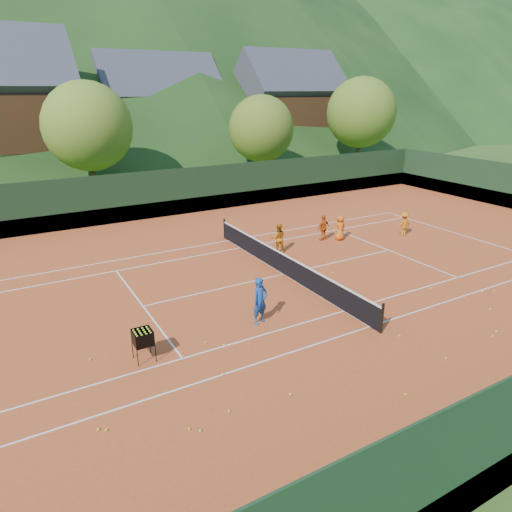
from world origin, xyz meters
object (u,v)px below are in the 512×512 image
ball_hopper (143,338)px  student_b (323,228)px  chalet_right (288,112)px  coach (260,301)px  tennis_net (284,264)px  chalet_mid (159,116)px  student_c (340,228)px  student_d (404,224)px  student_a (278,238)px

ball_hopper → student_b: bearing=29.0°
student_b → chalet_right: chalet_right is taller
coach → tennis_net: bearing=32.6°
student_b → chalet_mid: 31.32m
student_b → chalet_right: size_ratio=0.12×
student_c → chalet_right: bearing=-119.3°
chalet_right → chalet_mid: bearing=164.1°
coach → ball_hopper: coach is taller
student_b → student_d: bearing=151.8°
student_a → chalet_right: chalet_right is taller
student_b → chalet_mid: chalet_mid is taller
ball_hopper → student_c: bearing=25.9°
student_b → student_d: 4.67m
student_b → chalet_right: (15.50, 26.99, 4.54)m
ball_hopper → student_d: bearing=17.1°
ball_hopper → chalet_right: bearing=50.8°
chalet_mid → student_b: bearing=-92.8°
student_a → student_c: 3.95m
student_d → tennis_net: (-8.89, -1.42, -0.18)m
tennis_net → ball_hopper: 8.24m
student_a → tennis_net: size_ratio=0.12×
student_b → ball_hopper: size_ratio=1.40×
student_a → student_b: size_ratio=1.06×
student_a → student_b: bearing=-151.3°
tennis_net → student_c: bearing=26.0°
chalet_mid → tennis_net: bearing=-100.0°
coach → student_c: bearing=21.2°
student_a → chalet_mid: chalet_mid is taller
tennis_net → chalet_mid: size_ratio=0.95×
student_c → chalet_right: (14.69, 27.41, 4.55)m
student_c → student_a: bearing=-1.7°
student_d → chalet_mid: 32.99m
student_c → tennis_net: student_c is taller
tennis_net → chalet_right: 36.37m
student_b → tennis_net: bearing=25.5°
student_c → chalet_right: size_ratio=0.12×
student_c → tennis_net: size_ratio=0.11×
coach → ball_hopper: (-4.24, -0.27, -0.10)m
coach → chalet_right: (23.18, 33.32, 4.39)m
coach → chalet_right: 40.82m
student_b → tennis_net: 5.42m
student_b → ball_hopper: bearing=20.7°
student_c → chalet_mid: size_ratio=0.11×
coach → student_d: bearing=7.8°
student_a → ball_hopper: size_ratio=1.48×
coach → student_b: coach is taller
student_b → chalet_mid: size_ratio=0.11×
chalet_right → student_a: bearing=-124.3°
student_c → tennis_net: (-5.31, -2.59, -0.19)m
student_a → chalet_right: (18.64, 27.37, 4.50)m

